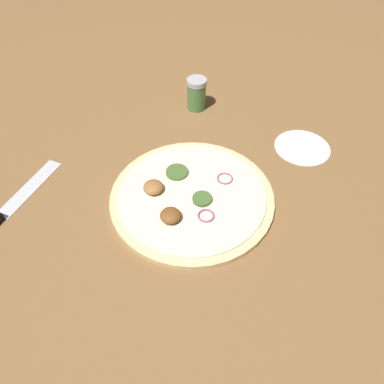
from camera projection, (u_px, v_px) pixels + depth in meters
The scene contains 4 objects.
ground_plane at pixel (192, 199), 0.72m from camera, with size 3.00×3.00×0.00m, color brown.
pizza at pixel (191, 197), 0.72m from camera, with size 0.32×0.32×0.03m.
spice_jar at pixel (197, 94), 0.90m from camera, with size 0.05×0.05×0.08m.
flour_patch at pixel (302, 147), 0.83m from camera, with size 0.12×0.12×0.00m.
Camera 1 is at (-0.10, -0.47, 0.54)m, focal length 35.00 mm.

